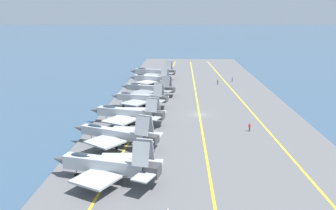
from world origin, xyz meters
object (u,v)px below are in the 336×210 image
Objects in this scene: parked_jet_second at (116,133)px; parked_jet_fifth at (148,88)px; crew_red_vest at (250,127)px; parked_jet_seventh at (153,72)px; crew_brown_vest at (218,82)px; parked_jet_sixth at (151,79)px; parked_jet_third at (127,113)px; parked_jet_nearest at (106,165)px; parked_jet_fourth at (140,98)px; crew_blue_vest at (232,79)px.

parked_jet_fifth is (42.18, -1.85, -0.26)m from parked_jet_second.
parked_jet_fifth is 10.03× the size of crew_red_vest.
parked_jet_seventh is 25.36m from crew_brown_vest.
parked_jet_third is at bearing 178.47° from parked_jet_sixth.
parked_jet_fifth is at bearing -177.41° from parked_jet_sixth.
parked_jet_nearest is at bearing 162.96° from crew_brown_vest.
parked_jet_seventh reaches higher than parked_jet_sixth.
crew_brown_vest is at bearing -114.97° from parked_jet_seventh.
parked_jet_nearest is 41.29m from parked_jet_fourth.
parked_jet_fourth reaches higher than parked_jet_nearest.
parked_jet_fifth is at bearing -3.84° from parked_jet_third.
parked_jet_fifth reaches higher than parked_jet_sixth.
parked_jet_nearest reaches higher than crew_brown_vest.
parked_jet_third is at bearing 2.53° from parked_jet_nearest.
parked_jet_fourth reaches higher than parked_jet_second.
parked_jet_fifth is at bearing 36.11° from crew_red_vest.
parked_jet_second is at bearing 111.23° from crew_red_vest.
parked_jet_nearest is 71.58m from parked_jet_sixth.
parked_jet_nearest is at bearing 133.96° from crew_red_vest.
parked_jet_fourth is (13.92, -1.11, 0.20)m from parked_jet_third.
parked_jet_fourth is (27.76, -1.06, 0.18)m from parked_jet_second.
parked_jet_sixth is 8.97× the size of crew_blue_vest.
parked_jet_fifth is 28.50m from crew_brown_vest.
parked_jet_second is 1.01× the size of parked_jet_fifth.
crew_brown_vest is (32.56, -22.73, -1.73)m from parked_jet_fourth.
parked_jet_sixth is at bearing -1.53° from parked_jet_third.
parked_jet_sixth is at bearing 2.59° from parked_jet_fifth.
parked_jet_seventh is (57.17, -0.90, 0.17)m from parked_jet_third.
parked_jet_sixth reaches higher than crew_brown_vest.
parked_jet_nearest is 84.53m from parked_jet_seventh.
parked_jet_seventh is at bearing 1.99° from parked_jet_fifth.
parked_jet_seventh reaches higher than parked_jet_third.
parked_jet_fourth is at bearing 143.51° from crew_blue_vest.
parked_jet_seventh is (71.01, -0.85, 0.15)m from parked_jet_second.
parked_jet_second reaches higher than parked_jet_sixth.
parked_jet_nearest is 33.74m from crew_red_vest.
parked_jet_second is 58.06m from parked_jet_sixth.
parked_jet_sixth is at bearing -0.13° from parked_jet_fourth.
parked_jet_seventh is 10.20× the size of crew_blue_vest.
parked_jet_fourth is 43.25m from parked_jet_seventh.
parked_jet_nearest is at bearing -179.87° from parked_jet_fourth.
parked_jet_second is 64.86m from crew_brown_vest.
parked_jet_third reaches higher than crew_brown_vest.
parked_jet_seventh is (12.96, 0.28, 0.35)m from parked_jet_sixth.
parked_jet_fifth is 15.89m from parked_jet_sixth.
parked_jet_nearest is 9.64× the size of crew_red_vest.
crew_blue_vest is at bearing -24.02° from parked_jet_second.
crew_red_vest is (-32.31, -23.57, -1.32)m from parked_jet_fifth.
parked_jet_third is 1.01× the size of parked_jet_fifth.
parked_jet_sixth is 53.97m from crew_red_vest.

